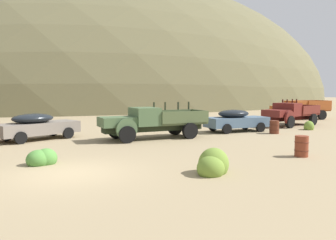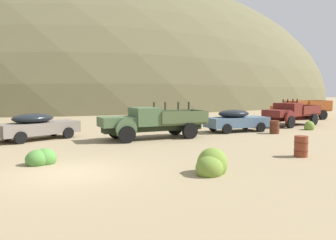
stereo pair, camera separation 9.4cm
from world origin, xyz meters
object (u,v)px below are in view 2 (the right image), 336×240
Objects in this scene: oil_drum_spare at (274,127)px; truck_weathered_green at (146,122)px; car_primer_gray at (40,126)px; oil_drum_by_truck at (301,146)px; car_chalk_blue at (238,120)px; truck_oxblood at (288,114)px; truck_oxide_orange at (297,109)px.

truck_weathered_green is at bearing 162.56° from oil_drum_spare.
car_primer_gray is 14.42m from oil_drum_by_truck.
truck_weathered_green is at bearing 108.14° from oil_drum_by_truck.
oil_drum_by_truck is at bearing 117.33° from truck_weathered_green.
oil_drum_spare is at bearing -37.45° from car_primer_gray.
truck_oxblood reaches higher than car_chalk_blue.
car_primer_gray is at bearing 123.73° from oil_drum_by_truck.
car_chalk_blue reaches higher than oil_drum_by_truck.
truck_oxide_orange is at bearing -161.21° from truck_weathered_green.
oil_drum_by_truck is at bearing 49.81° from truck_oxide_orange.
car_primer_gray is at bearing 14.53° from truck_oxide_orange.
oil_drum_spare is (13.68, -6.17, -0.38)m from car_primer_gray.
car_primer_gray is 0.87× the size of truck_oxblood.
car_chalk_blue is 9.29m from oil_drum_by_truck.
car_chalk_blue is at bearing -30.45° from car_primer_gray.
truck_oxide_orange is (6.17, 3.37, 0.02)m from truck_oxblood.
truck_weathered_green is 7.30× the size of oil_drum_by_truck.
truck_oxblood reaches higher than car_primer_gray.
truck_weathered_green reaches higher than car_primer_gray.
truck_weathered_green is (5.23, -3.51, 0.18)m from car_primer_gray.
oil_drum_spare is at bearing 42.94° from truck_oxide_orange.
truck_oxide_orange is at bearing 28.01° from oil_drum_spare.
car_primer_gray is 15.01m from oil_drum_spare.
car_primer_gray is at bearing -24.72° from truck_weathered_green.
truck_weathered_green is 7.37m from car_chalk_blue.
truck_oxblood is (18.78, -3.55, 0.18)m from car_primer_gray.
truck_oxide_orange is at bearing -13.58° from car_primer_gray.
oil_drum_spare is (8.45, -2.66, -0.56)m from truck_weathered_green.
truck_oxide_orange reaches higher than oil_drum_by_truck.
truck_oxblood is 6.83× the size of oil_drum_spare.
truck_weathered_green is 20.00m from truck_oxide_orange.
truck_oxide_orange is (24.95, -0.18, 0.20)m from car_primer_gray.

